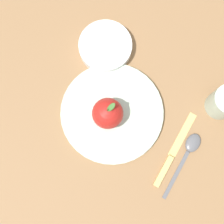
# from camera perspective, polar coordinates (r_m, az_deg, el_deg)

# --- Properties ---
(ground_plane) EXTENTS (2.40, 2.40, 0.00)m
(ground_plane) POSITION_cam_1_polar(r_m,az_deg,el_deg) (0.79, 1.43, -1.40)
(ground_plane) COLOR olive
(dinner_plate) EXTENTS (0.25, 0.25, 0.02)m
(dinner_plate) POSITION_cam_1_polar(r_m,az_deg,el_deg) (0.78, 0.00, -0.14)
(dinner_plate) COLOR #B2C6B2
(dinner_plate) RESTS_ON ground_plane
(apple) EXTENTS (0.07, 0.07, 0.09)m
(apple) POSITION_cam_1_polar(r_m,az_deg,el_deg) (0.74, -0.78, -0.26)
(apple) COLOR #B21E19
(apple) RESTS_ON dinner_plate
(side_bowl) EXTENTS (0.13, 0.13, 0.03)m
(side_bowl) POSITION_cam_1_polar(r_m,az_deg,el_deg) (0.82, -1.19, 11.65)
(side_bowl) COLOR white
(side_bowl) RESTS_ON ground_plane
(knife) EXTENTS (0.19, 0.10, 0.01)m
(knife) POSITION_cam_1_polar(r_m,az_deg,el_deg) (0.79, 10.55, -7.77)
(knife) COLOR #D8B766
(knife) RESTS_ON ground_plane
(spoon) EXTENTS (0.17, 0.09, 0.01)m
(spoon) POSITION_cam_1_polar(r_m,az_deg,el_deg) (0.80, 13.64, -6.61)
(spoon) COLOR #59595E
(spoon) RESTS_ON ground_plane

